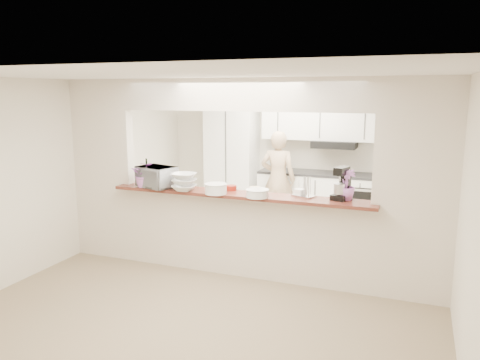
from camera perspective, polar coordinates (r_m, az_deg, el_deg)
The scene contains 19 objects.
floor at distance 6.20m, azimuth 0.02°, elevation -11.39°, with size 6.00×6.00×0.00m, color #9B8569.
tile_overlay at distance 7.58m, azimuth 4.25°, elevation -7.21°, with size 5.00×2.90×0.01m, color silver.
partition at distance 5.81m, azimuth 0.02°, elevation 2.29°, with size 5.00×0.15×2.50m.
bar_counter at distance 6.00m, azimuth 0.00°, elevation -6.31°, with size 3.40×0.38×1.09m.
kitchen_cabinets at distance 8.50m, azimuth 5.43°, elevation 1.46°, with size 3.15×0.62×2.25m.
refrigerator at distance 8.15m, azimuth 20.59°, elevation -0.47°, with size 0.75×0.70×1.70m, color #BCBCC1.
flower_left at distance 6.29m, azimuth -11.60°, elevation 0.69°, with size 0.31×0.27×0.35m, color #D16EB9.
wine_bottle_a at distance 6.54m, azimuth -11.29°, elevation 0.75°, with size 0.07×0.07×0.35m.
wine_bottle_b at distance 6.54m, azimuth -11.29°, elevation 0.74°, with size 0.07×0.07×0.35m.
toaster_oven at distance 6.26m, azimuth -10.19°, elevation 0.38°, with size 0.50×0.34×0.28m, color #A7A7AC.
serving_bowls at distance 5.99m, azimuth -6.83°, elevation -0.26°, with size 0.30×0.30×0.22m, color silver.
plate_stack_a at distance 5.79m, azimuth -2.97°, elevation -1.06°, with size 0.28×0.28×0.13m.
plate_stack_b at distance 5.60m, azimuth 2.13°, elevation -1.62°, with size 0.28×0.28×0.10m.
red_bowl at distance 6.00m, azimuth -1.05°, elevation -0.95°, with size 0.13×0.13×0.06m, color maroon.
tan_bowl at distance 5.89m, azimuth 1.82°, elevation -1.16°, with size 0.14×0.14×0.07m, color beige.
utensil_caddy at distance 5.67m, azimuth 7.76°, elevation -0.96°, with size 0.31×0.25×0.25m.
stand_mixer at distance 5.59m, azimuth 12.34°, elevation -0.58°, with size 0.23×0.30×0.39m.
flower_right at distance 5.57m, azimuth 12.79°, elevation -0.49°, with size 0.21×0.21×0.38m, color #C173D6.
person at distance 8.11m, azimuth 4.65°, elevation 0.04°, with size 0.61×0.40×1.68m, color tan.
Camera 1 is at (2.06, -5.36, 2.33)m, focal length 35.00 mm.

